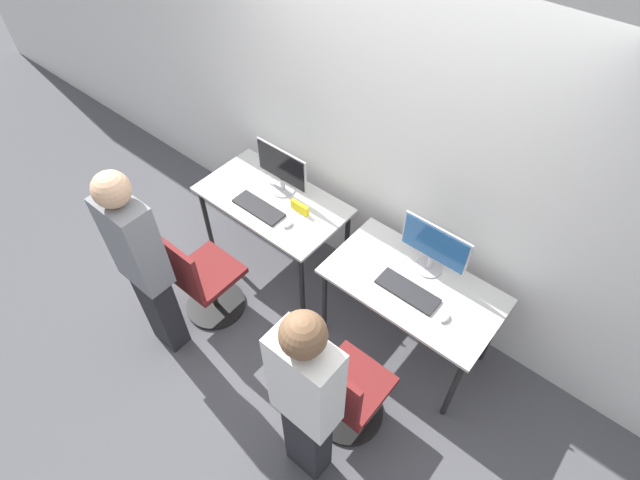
{
  "coord_description": "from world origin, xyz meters",
  "views": [
    {
      "loc": [
        1.45,
        -1.61,
        3.43
      ],
      "look_at": [
        0.0,
        0.13,
        0.9
      ],
      "focal_mm": 28.0,
      "sensor_mm": 36.0,
      "label": 1
    }
  ],
  "objects_px": {
    "monitor_left": "(282,169)",
    "person_left": "(142,263)",
    "person_right": "(306,400)",
    "mouse_left": "(288,224)",
    "monitor_right": "(434,247)",
    "mouse_right": "(445,317)",
    "keyboard_right": "(408,291)",
    "keyboard_left": "(259,208)",
    "office_chair_left": "(204,282)",
    "office_chair_right": "(346,395)"
  },
  "relations": [
    {
      "from": "keyboard_right",
      "to": "mouse_right",
      "type": "xyz_separation_m",
      "value": [
        0.3,
        -0.03,
        0.01
      ]
    },
    {
      "from": "monitor_left",
      "to": "keyboard_left",
      "type": "xyz_separation_m",
      "value": [
        0.0,
        -0.28,
        -0.21
      ]
    },
    {
      "from": "person_left",
      "to": "office_chair_right",
      "type": "height_order",
      "value": "person_left"
    },
    {
      "from": "monitor_right",
      "to": "mouse_right",
      "type": "bearing_deg",
      "value": -44.87
    },
    {
      "from": "keyboard_left",
      "to": "person_right",
      "type": "xyz_separation_m",
      "value": [
        1.33,
        -0.98,
        0.16
      ]
    },
    {
      "from": "monitor_left",
      "to": "office_chair_left",
      "type": "bearing_deg",
      "value": -93.6
    },
    {
      "from": "keyboard_left",
      "to": "person_left",
      "type": "relative_size",
      "value": 0.26
    },
    {
      "from": "mouse_left",
      "to": "monitor_right",
      "type": "distance_m",
      "value": 1.08
    },
    {
      "from": "mouse_left",
      "to": "monitor_right",
      "type": "xyz_separation_m",
      "value": [
        1.01,
        0.32,
        0.2
      ]
    },
    {
      "from": "person_left",
      "to": "person_right",
      "type": "relative_size",
      "value": 1.0
    },
    {
      "from": "office_chair_left",
      "to": "person_right",
      "type": "bearing_deg",
      "value": -15.47
    },
    {
      "from": "keyboard_right",
      "to": "person_right",
      "type": "height_order",
      "value": "person_right"
    },
    {
      "from": "keyboard_right",
      "to": "office_chair_right",
      "type": "distance_m",
      "value": 0.78
    },
    {
      "from": "monitor_right",
      "to": "keyboard_right",
      "type": "height_order",
      "value": "monitor_right"
    },
    {
      "from": "keyboard_left",
      "to": "person_right",
      "type": "bearing_deg",
      "value": -36.27
    },
    {
      "from": "monitor_left",
      "to": "mouse_left",
      "type": "xyz_separation_m",
      "value": [
        0.29,
        -0.27,
        -0.2
      ]
    },
    {
      "from": "office_chair_left",
      "to": "monitor_right",
      "type": "xyz_separation_m",
      "value": [
        1.36,
        0.93,
        0.59
      ]
    },
    {
      "from": "monitor_right",
      "to": "person_right",
      "type": "relative_size",
      "value": 0.29
    },
    {
      "from": "keyboard_left",
      "to": "office_chair_left",
      "type": "distance_m",
      "value": 0.71
    },
    {
      "from": "keyboard_left",
      "to": "person_left",
      "type": "xyz_separation_m",
      "value": [
        -0.1,
        -0.96,
        0.16
      ]
    },
    {
      "from": "mouse_right",
      "to": "office_chair_left",
      "type": "bearing_deg",
      "value": -158.98
    },
    {
      "from": "monitor_left",
      "to": "mouse_right",
      "type": "xyz_separation_m",
      "value": [
        1.6,
        -0.23,
        -0.2
      ]
    },
    {
      "from": "monitor_left",
      "to": "mouse_right",
      "type": "relative_size",
      "value": 5.4
    },
    {
      "from": "mouse_left",
      "to": "mouse_right",
      "type": "height_order",
      "value": "same"
    },
    {
      "from": "mouse_left",
      "to": "mouse_right",
      "type": "relative_size",
      "value": 1.0
    },
    {
      "from": "office_chair_left",
      "to": "keyboard_right",
      "type": "distance_m",
      "value": 1.56
    },
    {
      "from": "monitor_left",
      "to": "keyboard_right",
      "type": "bearing_deg",
      "value": -9.03
    },
    {
      "from": "monitor_right",
      "to": "person_right",
      "type": "xyz_separation_m",
      "value": [
        0.02,
        -1.31,
        -0.05
      ]
    },
    {
      "from": "monitor_left",
      "to": "person_right",
      "type": "height_order",
      "value": "person_right"
    },
    {
      "from": "person_left",
      "to": "office_chair_right",
      "type": "xyz_separation_m",
      "value": [
        1.43,
        0.35,
        -0.54
      ]
    },
    {
      "from": "mouse_left",
      "to": "office_chair_left",
      "type": "height_order",
      "value": "office_chair_left"
    },
    {
      "from": "mouse_left",
      "to": "person_right",
      "type": "bearing_deg",
      "value": -43.59
    },
    {
      "from": "monitor_right",
      "to": "keyboard_right",
      "type": "xyz_separation_m",
      "value": [
        0.0,
        -0.27,
        -0.21
      ]
    },
    {
      "from": "office_chair_left",
      "to": "monitor_right",
      "type": "distance_m",
      "value": 1.75
    },
    {
      "from": "person_left",
      "to": "mouse_right",
      "type": "bearing_deg",
      "value": 30.58
    },
    {
      "from": "office_chair_right",
      "to": "mouse_right",
      "type": "bearing_deg",
      "value": 68.16
    },
    {
      "from": "office_chair_left",
      "to": "person_left",
      "type": "relative_size",
      "value": 0.54
    },
    {
      "from": "keyboard_right",
      "to": "mouse_right",
      "type": "distance_m",
      "value": 0.3
    },
    {
      "from": "keyboard_left",
      "to": "mouse_right",
      "type": "relative_size",
      "value": 4.77
    },
    {
      "from": "mouse_right",
      "to": "person_right",
      "type": "xyz_separation_m",
      "value": [
        -0.27,
        -1.02,
        0.15
      ]
    },
    {
      "from": "monitor_left",
      "to": "person_left",
      "type": "bearing_deg",
      "value": -94.43
    },
    {
      "from": "mouse_left",
      "to": "monitor_right",
      "type": "bearing_deg",
      "value": 17.78
    },
    {
      "from": "mouse_left",
      "to": "keyboard_right",
      "type": "relative_size",
      "value": 0.21
    },
    {
      "from": "keyboard_left",
      "to": "person_left",
      "type": "bearing_deg",
      "value": -95.7
    },
    {
      "from": "mouse_right",
      "to": "person_right",
      "type": "relative_size",
      "value": 0.05
    },
    {
      "from": "mouse_left",
      "to": "office_chair_right",
      "type": "height_order",
      "value": "office_chair_right"
    },
    {
      "from": "mouse_left",
      "to": "monitor_right",
      "type": "height_order",
      "value": "monitor_right"
    },
    {
      "from": "keyboard_left",
      "to": "office_chair_right",
      "type": "bearing_deg",
      "value": -24.49
    },
    {
      "from": "person_left",
      "to": "monitor_right",
      "type": "height_order",
      "value": "person_left"
    },
    {
      "from": "office_chair_left",
      "to": "person_right",
      "type": "distance_m",
      "value": 1.54
    }
  ]
}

